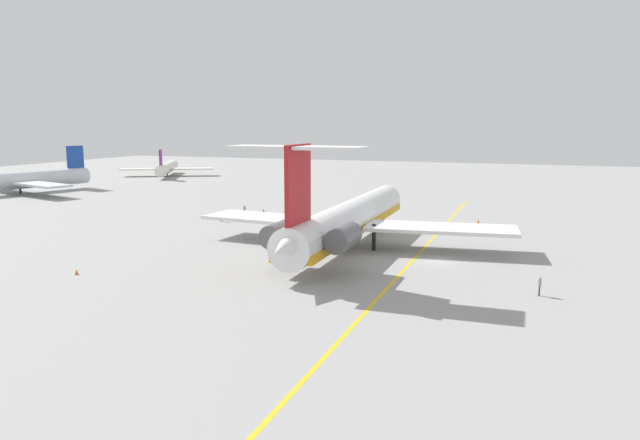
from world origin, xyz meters
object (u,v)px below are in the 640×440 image
ground_crew_near_nose (221,215)px  ground_crew_portside (229,213)px  airliner_mid_right (15,181)px  airliner_far_right (167,168)px  main_jetliner (347,219)px  safety_cone_wingtip (478,221)px  safety_cone_tail (77,272)px  ground_crew_starboard (245,209)px  safety_cone_nose (264,210)px  ground_crew_near_tail (540,284)px

ground_crew_near_nose → ground_crew_portside: (2.55, 0.03, -0.03)m
airliner_mid_right → airliner_far_right: airliner_mid_right is taller
main_jetliner → safety_cone_wingtip: (25.22, -13.35, -3.38)m
airliner_mid_right → safety_cone_tail: airliner_mid_right is taller
main_jetliner → ground_crew_near_nose: bearing=62.6°
ground_crew_starboard → airliner_far_right: bearing=-143.4°
main_jetliner → safety_cone_nose: bearing=42.7°
ground_crew_near_nose → safety_cone_wingtip: 40.22m
ground_crew_near_tail → ground_crew_starboard: (32.64, 46.81, -0.08)m
airliner_far_right → safety_cone_nose: size_ratio=47.21×
ground_crew_near_tail → safety_cone_nose: (37.65, 45.73, -0.87)m
main_jetliner → airliner_mid_right: 89.94m
safety_cone_nose → safety_cone_wingtip: same height
airliner_far_right → safety_cone_tail: 116.74m
ground_crew_starboard → safety_cone_tail: bearing=-3.8°
ground_crew_near_tail → ground_crew_starboard: ground_crew_near_tail is taller
ground_crew_portside → ground_crew_starboard: 4.38m
ground_crew_portside → ground_crew_starboard: ground_crew_portside is taller
ground_crew_starboard → safety_cone_nose: (5.02, -1.08, -0.79)m
ground_crew_near_tail → ground_crew_portside: ground_crew_near_tail is taller
ground_crew_portside → airliner_mid_right: bearing=71.3°
main_jetliner → airliner_far_right: 112.91m
ground_crew_starboard → safety_cone_wingtip: (5.99, -37.58, -0.79)m
safety_cone_tail → main_jetliner: bearing=-45.1°
ground_crew_portside → ground_crew_starboard: (4.35, -0.53, -0.04)m
safety_cone_nose → safety_cone_wingtip: bearing=-88.5°
main_jetliner → safety_cone_wingtip: size_ratio=83.59×
airliner_mid_right → ground_crew_portside: airliner_mid_right is taller
safety_cone_nose → safety_cone_tail: (-46.23, -1.09, 0.00)m
safety_cone_nose → airliner_mid_right: bearing=85.8°
ground_crew_near_nose → main_jetliner: bearing=178.9°
safety_cone_tail → safety_cone_wingtip: bearing=-36.9°
safety_cone_nose → ground_crew_starboard: bearing=167.9°
airliner_far_right → ground_crew_starboard: 82.21m
safety_cone_tail → safety_cone_nose: bearing=1.4°
airliner_mid_right → ground_crew_starboard: 61.73m
ground_crew_near_tail → ground_crew_portside: size_ratio=1.04×
airliner_mid_right → safety_cone_wingtip: 98.63m
airliner_far_right → ground_crew_portside: size_ratio=14.96×
safety_cone_wingtip → airliner_mid_right: bearing=87.9°
ground_crew_near_nose → safety_cone_wingtip: size_ratio=3.23×
main_jetliner → airliner_mid_right: main_jetliner is taller
airliner_mid_right → safety_cone_tail: (-50.84, -63.11, -2.69)m
ground_crew_starboard → ground_crew_portside: bearing=-13.8°
safety_cone_wingtip → ground_crew_near_tail: bearing=-166.6°
airliner_far_right → main_jetliner: bearing=-160.9°
airliner_mid_right → ground_crew_near_tail: 115.76m
safety_cone_nose → safety_cone_tail: same height
ground_crew_portside → safety_cone_nose: 9.54m
airliner_mid_right → ground_crew_portside: bearing=93.1°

